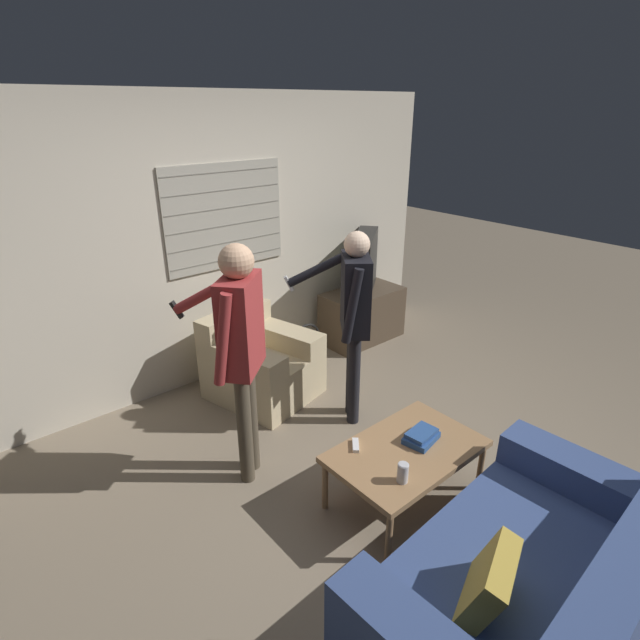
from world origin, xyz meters
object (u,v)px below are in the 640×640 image
coffee_table (407,453)px  floor_fan (306,345)px  person_right_standing (354,307)px  book_stack (421,436)px  tv (364,264)px  spare_remote (356,445)px  person_left_standing (240,339)px  soda_can (403,473)px  couch_blue (531,594)px  armchair_beige (259,363)px

coffee_table → floor_fan: 2.00m
person_right_standing → book_stack: (-0.26, -0.93, -0.56)m
tv → spare_remote: (-1.77, -1.72, -0.46)m
person_left_standing → person_right_standing: person_left_standing is taller
tv → person_left_standing: (-2.18, -1.06, 0.19)m
coffee_table → spare_remote: 0.33m
coffee_table → book_stack: book_stack is taller
coffee_table → book_stack: size_ratio=3.88×
tv → person_right_standing: 1.54m
book_stack → soda_can: (-0.39, -0.17, 0.03)m
tv → person_left_standing: size_ratio=0.47×
person_left_standing → floor_fan: bearing=-3.6°
coffee_table → spare_remote: spare_remote is taller
tv → soda_can: bearing=11.4°
soda_can → spare_remote: size_ratio=1.02×
person_left_standing → spare_remote: size_ratio=13.62×
soda_can → couch_blue: bearing=-92.1°
spare_remote → couch_blue: bearing=-50.4°
person_right_standing → spare_remote: size_ratio=12.86×
armchair_beige → spare_remote: armchair_beige is taller
couch_blue → person_right_standing: bearing=67.8°
floor_fan → soda_can: bearing=-114.6°
coffee_table → person_right_standing: 1.18m
armchair_beige → book_stack: bearing=79.7°
couch_blue → book_stack: bearing=64.6°
tv → person_right_standing: person_right_standing is taller
armchair_beige → person_right_standing: bearing=100.6°
couch_blue → armchair_beige: (0.31, 2.74, -0.01)m
coffee_table → soda_can: (-0.26, -0.18, 0.10)m
person_left_standing → soda_can: 1.28m
armchair_beige → person_right_standing: size_ratio=0.63×
armchair_beige → person_left_standing: person_left_standing is taller
couch_blue → book_stack: size_ratio=6.81×
tv → spare_remote: bearing=5.7°
person_right_standing → coffee_table: bearing=-164.2°
armchair_beige → person_right_standing: person_right_standing is taller
couch_blue → coffee_table: 1.05m
person_left_standing → book_stack: size_ratio=6.59×
couch_blue → spare_remote: bearing=85.0°
book_stack → soda_can: soda_can is taller
soda_can → tv: bearing=49.9°
tv → book_stack: tv is taller
spare_remote → person_left_standing: bearing=163.2°
couch_blue → floor_fan: size_ratio=3.93×
spare_remote → armchair_beige: bearing=121.7°
tv → person_left_standing: person_left_standing is taller
tv → soda_can: 2.81m
floor_fan → coffee_table: bearing=-110.0°
floor_fan → book_stack: bearing=-106.4°
armchair_beige → soda_can: size_ratio=7.96×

